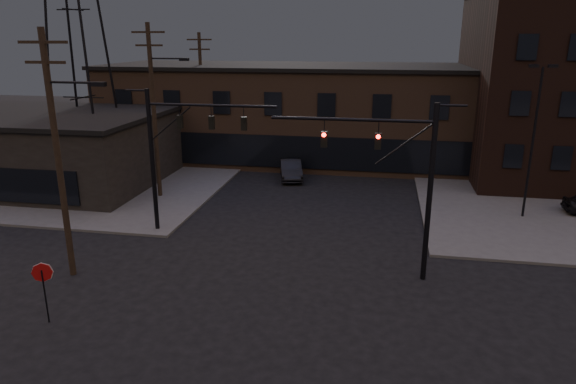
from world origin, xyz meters
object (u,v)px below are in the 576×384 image
object	(u,v)px
stop_sign	(43,279)
car_crossing	(291,169)
traffic_signal_near	(404,173)
traffic_signal_far	(173,145)

from	to	relation	value
stop_sign	car_crossing	bearing A→B (deg)	76.29
car_crossing	stop_sign	bearing A→B (deg)	-117.62
traffic_signal_near	car_crossing	distance (m)	18.31
traffic_signal_far	car_crossing	world-z (taller)	traffic_signal_far
traffic_signal_far	car_crossing	distance (m)	13.85
traffic_signal_near	traffic_signal_far	bearing A→B (deg)	163.83
car_crossing	traffic_signal_far	bearing A→B (deg)	-122.50
traffic_signal_near	stop_sign	size ratio (longest dim) A/B	3.23
stop_sign	traffic_signal_far	bearing A→B (deg)	82.68
stop_sign	car_crossing	world-z (taller)	stop_sign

